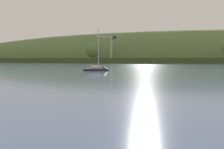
# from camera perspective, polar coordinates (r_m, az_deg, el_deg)

# --- Properties ---
(far_shoreline_hill) EXTENTS (580.75, 107.04, 53.88)m
(far_shoreline_hill) POSITION_cam_1_polar(r_m,az_deg,el_deg) (236.76, 10.70, 2.54)
(far_shoreline_hill) COLOR #3C4E24
(far_shoreline_hill) RESTS_ON ground
(dockside_crane) EXTENTS (12.39, 14.07, 20.83)m
(dockside_crane) POSITION_cam_1_polar(r_m,az_deg,el_deg) (210.44, -0.25, 5.31)
(dockside_crane) COLOR #4C4C51
(dockside_crane) RESTS_ON ground
(sailboat_near_mooring) EXTENTS (7.00, 2.41, 11.86)m
(sailboat_near_mooring) POSITION_cam_1_polar(r_m,az_deg,el_deg) (71.56, -2.72, 0.93)
(sailboat_near_mooring) COLOR #232328
(sailboat_near_mooring) RESTS_ON ground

